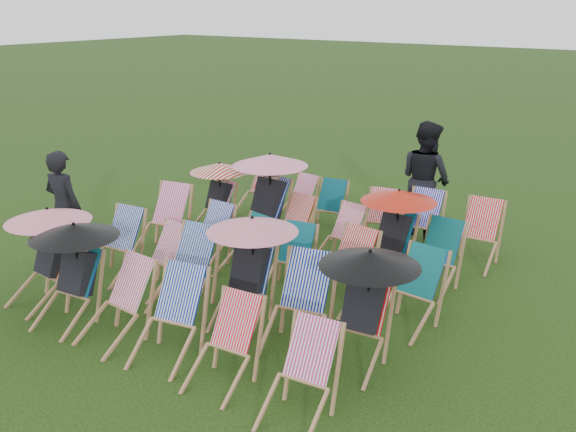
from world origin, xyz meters
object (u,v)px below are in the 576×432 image
Objects in this scene: person_left at (64,208)px; deckchair_0 at (44,254)px; deckchair_29 at (477,234)px; deckchair_5 at (300,376)px; person_rear at (425,179)px.

deckchair_0 is at bearing 125.32° from person_left.
person_left is at bearing -148.69° from deckchair_29.
person_left is (-5.02, -3.48, 0.40)m from deckchair_29.
deckchair_29 is 0.54× the size of person_left.
deckchair_5 is 0.95× the size of deckchair_29.
deckchair_29 reaches higher than deckchair_5.
person_rear is at bearing 144.54° from deckchair_29.
deckchair_29 is (0.03, 4.62, 0.02)m from deckchair_5.
deckchair_0 is at bearing 172.15° from deckchair_5.
person_left is (-4.99, 1.14, 0.42)m from deckchair_5.
deckchair_29 is 6.12m from person_left.
person_left is at bearing 71.03° from person_rear.
person_rear is (-1.16, 5.36, 0.52)m from deckchair_5.
person_rear is (3.84, 4.22, 0.10)m from person_left.
deckchair_29 is at bearing -152.75° from person_left.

